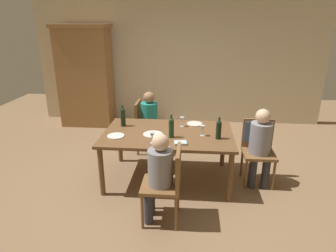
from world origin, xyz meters
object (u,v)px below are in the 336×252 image
at_px(dinner_plate_guest_left, 116,136).
at_px(dinner_plate_guest_right, 195,124).
at_px(chair_near, 168,180).
at_px(chair_right_end, 258,142).
at_px(chair_far_left, 145,123).
at_px(person_man_guest, 260,142).
at_px(wine_glass_near_left, 152,136).
at_px(wine_glass_near_right, 203,128).
at_px(armoire_cabinet, 86,76).
at_px(dining_table, 168,137).
at_px(wine_bottle_short_olive, 219,129).
at_px(person_man_bearded, 158,172).
at_px(wine_bottle_dark_red, 171,127).
at_px(wine_glass_centre, 182,120).
at_px(dinner_plate_host, 153,134).
at_px(person_woman_host, 151,118).
at_px(wine_bottle_tall_green, 123,117).

relative_size(dinner_plate_guest_left, dinner_plate_guest_right, 0.99).
bearing_deg(chair_near, chair_right_end, -48.11).
bearing_deg(chair_right_end, chair_far_left, -25.00).
distance_m(person_man_guest, wine_glass_near_left, 1.53).
height_order(chair_right_end, wine_glass_near_right, chair_right_end).
distance_m(armoire_cabinet, chair_far_left, 2.12).
bearing_deg(wine_glass_near_left, chair_near, -65.37).
bearing_deg(chair_right_end, dining_table, 5.45).
height_order(chair_near, wine_glass_near_right, chair_near).
relative_size(chair_right_end, dinner_plate_guest_right, 3.84).
height_order(chair_right_end, wine_bottle_short_olive, wine_bottle_short_olive).
bearing_deg(chair_right_end, wine_bottle_short_olive, 25.60).
bearing_deg(wine_bottle_short_olive, person_man_bearded, -132.16).
distance_m(armoire_cabinet, wine_bottle_dark_red, 3.26).
xyz_separation_m(wine_bottle_short_olive, wine_glass_centre, (-0.51, 0.44, -0.03)).
bearing_deg(dinner_plate_host, chair_right_end, 8.47).
xyz_separation_m(dining_table, person_woman_host, (-0.39, 0.96, -0.03)).
height_order(person_woman_host, dinner_plate_guest_right, person_woman_host).
height_order(chair_far_left, dinner_plate_host, chair_far_left).
height_order(person_man_guest, wine_glass_near_right, person_man_guest).
bearing_deg(wine_bottle_short_olive, wine_glass_near_right, 157.32).
bearing_deg(dinner_plate_host, wine_glass_near_right, 1.99).
bearing_deg(chair_far_left, chair_near, 16.97).
bearing_deg(person_woman_host, chair_far_left, -90.00).
bearing_deg(chair_right_end, dinner_plate_guest_right, -16.38).
xyz_separation_m(person_woman_host, person_man_guest, (1.68, -0.99, 0.01)).
relative_size(wine_glass_centre, dinner_plate_guest_right, 0.62).
height_order(wine_bottle_tall_green, wine_glass_near_left, wine_bottle_tall_green).
distance_m(wine_glass_near_right, dinner_plate_guest_right, 0.49).
relative_size(chair_right_end, wine_bottle_tall_green, 2.84).
distance_m(wine_bottle_short_olive, dinner_plate_host, 0.91).
bearing_deg(dinner_plate_guest_right, person_man_guest, -24.54).
height_order(wine_bottle_short_olive, wine_glass_near_left, wine_bottle_short_olive).
xyz_separation_m(person_man_bearded, wine_bottle_short_olive, (0.72, 0.80, 0.24)).
relative_size(wine_bottle_short_olive, wine_glass_centre, 2.02).
relative_size(chair_right_end, dinner_plate_host, 3.37).
relative_size(wine_bottle_short_olive, wine_glass_near_left, 2.02).
relative_size(chair_far_left, wine_bottle_short_olive, 3.06).
bearing_deg(wine_bottle_tall_green, armoire_cabinet, 122.00).
xyz_separation_m(wine_glass_centre, dinner_plate_guest_left, (-0.89, -0.48, -0.10)).
bearing_deg(dinner_plate_guest_left, person_man_guest, 5.19).
bearing_deg(chair_far_left, dinner_plate_guest_right, 57.11).
relative_size(wine_bottle_tall_green, dinner_plate_guest_right, 1.35).
xyz_separation_m(wine_glass_near_left, wine_glass_centre, (0.36, 0.67, 0.00)).
bearing_deg(person_man_bearded, wine_bottle_short_olive, -42.16).
bearing_deg(dining_table, wine_bottle_short_olive, -13.24).
distance_m(wine_bottle_tall_green, wine_glass_near_right, 1.22).
height_order(chair_far_left, wine_glass_near_right, chair_far_left).
bearing_deg(chair_far_left, armoire_cabinet, -132.08).
bearing_deg(wine_glass_centre, dining_table, -124.14).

